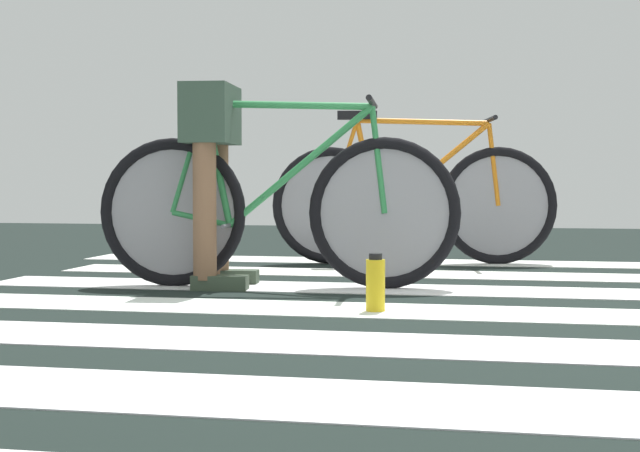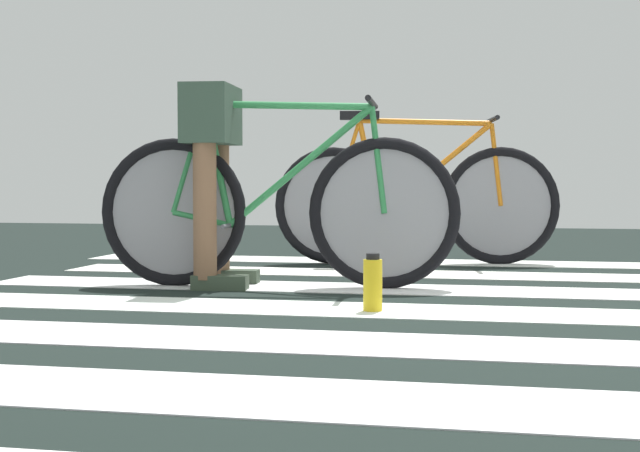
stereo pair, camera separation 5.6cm
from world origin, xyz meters
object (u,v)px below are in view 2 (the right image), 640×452
at_px(cyclist_1_of_2, 213,157).
at_px(water_bottle, 373,284).
at_px(bicycle_1_of_2, 277,207).
at_px(bicycle_2_of_2, 416,201).

relative_size(cyclist_1_of_2, water_bottle, 4.22).
bearing_deg(cyclist_1_of_2, bicycle_1_of_2, 0.00).
xyz_separation_m(bicycle_1_of_2, bicycle_2_of_2, (0.52, 1.42, 0.00)).
bearing_deg(water_bottle, bicycle_1_of_2, 127.71).
bearing_deg(bicycle_1_of_2, cyclist_1_of_2, -180.00).
bearing_deg(bicycle_1_of_2, water_bottle, -57.23).
distance_m(cyclist_1_of_2, water_bottle, 1.26).
bearing_deg(water_bottle, bicycle_2_of_2, 91.69).
height_order(bicycle_1_of_2, cyclist_1_of_2, cyclist_1_of_2).
height_order(bicycle_2_of_2, water_bottle, bicycle_2_of_2).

